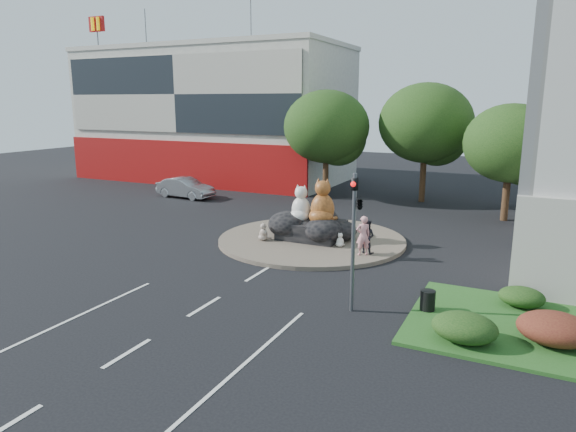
% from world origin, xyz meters
% --- Properties ---
extents(ground, '(120.00, 120.00, 0.00)m').
position_xyz_m(ground, '(0.00, 0.00, 0.00)').
color(ground, black).
rests_on(ground, ground).
extents(roundabout_island, '(10.00, 10.00, 0.20)m').
position_xyz_m(roundabout_island, '(0.00, 10.00, 0.10)').
color(roundabout_island, brown).
rests_on(roundabout_island, ground).
extents(rock_plinth, '(3.20, 2.60, 0.90)m').
position_xyz_m(rock_plinth, '(0.00, 10.00, 0.65)').
color(rock_plinth, black).
rests_on(rock_plinth, roundabout_island).
extents(shophouse_block, '(25.20, 12.30, 17.40)m').
position_xyz_m(shophouse_block, '(-18.00, 27.91, 6.18)').
color(shophouse_block, beige).
rests_on(shophouse_block, ground).
extents(grass_verge, '(10.00, 6.00, 0.12)m').
position_xyz_m(grass_verge, '(12.00, 3.00, 0.06)').
color(grass_verge, '#21511B').
rests_on(grass_verge, ground).
extents(tree_left, '(6.46, 6.46, 8.27)m').
position_xyz_m(tree_left, '(-3.93, 22.06, 5.25)').
color(tree_left, '#382314').
rests_on(tree_left, ground).
extents(tree_mid, '(6.84, 6.84, 8.76)m').
position_xyz_m(tree_mid, '(3.07, 24.06, 5.56)').
color(tree_mid, '#382314').
rests_on(tree_mid, ground).
extents(tree_right, '(5.70, 5.70, 7.30)m').
position_xyz_m(tree_right, '(9.07, 20.06, 4.63)').
color(tree_right, '#382314').
rests_on(tree_right, ground).
extents(hedge_near_green, '(2.00, 1.60, 0.90)m').
position_xyz_m(hedge_near_green, '(9.00, 1.00, 0.57)').
color(hedge_near_green, '#153611').
rests_on(hedge_near_green, grass_verge).
extents(hedge_red, '(2.20, 1.76, 0.99)m').
position_xyz_m(hedge_red, '(11.50, 2.00, 0.61)').
color(hedge_red, '#4F1815').
rests_on(hedge_red, grass_verge).
extents(hedge_back_green, '(1.60, 1.28, 0.72)m').
position_xyz_m(hedge_back_green, '(10.50, 4.80, 0.48)').
color(hedge_back_green, '#153611').
rests_on(hedge_back_green, grass_verge).
extents(traffic_light, '(0.44, 1.24, 5.00)m').
position_xyz_m(traffic_light, '(5.10, 2.00, 3.62)').
color(traffic_light, '#595B60').
rests_on(traffic_light, ground).
extents(cat_white, '(1.20, 1.04, 1.99)m').
position_xyz_m(cat_white, '(-0.56, 9.84, 2.10)').
color(cat_white, silver).
rests_on(cat_white, rock_plinth).
extents(cat_tabby, '(1.62, 1.46, 2.41)m').
position_xyz_m(cat_tabby, '(0.68, 9.83, 2.31)').
color(cat_tabby, '#C57629').
rests_on(cat_tabby, rock_plinth).
extents(kitten_calico, '(0.76, 0.74, 0.96)m').
position_xyz_m(kitten_calico, '(-2.12, 8.46, 0.68)').
color(kitten_calico, beige).
rests_on(kitten_calico, roundabout_island).
extents(kitten_white, '(0.50, 0.45, 0.74)m').
position_xyz_m(kitten_white, '(1.96, 9.09, 0.57)').
color(kitten_white, silver).
rests_on(kitten_white, roundabout_island).
extents(pedestrian_pink, '(0.83, 0.77, 1.91)m').
position_xyz_m(pedestrian_pink, '(3.43, 8.21, 1.15)').
color(pedestrian_pink, pink).
rests_on(pedestrian_pink, roundabout_island).
extents(pedestrian_dark, '(0.89, 0.75, 1.64)m').
position_xyz_m(pedestrian_dark, '(3.49, 8.60, 1.02)').
color(pedestrian_dark, black).
rests_on(pedestrian_dark, roundabout_island).
extents(parked_car, '(4.93, 2.09, 1.58)m').
position_xyz_m(parked_car, '(-14.01, 17.56, 0.79)').
color(parked_car, '#96989D').
rests_on(parked_car, ground).
extents(litter_bin, '(0.71, 0.71, 0.72)m').
position_xyz_m(litter_bin, '(7.50, 2.99, 0.48)').
color(litter_bin, black).
rests_on(litter_bin, grass_verge).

